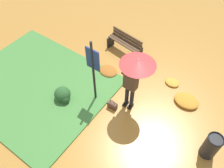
# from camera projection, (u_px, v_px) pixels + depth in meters

# --- Properties ---
(ground_plane) EXTENTS (18.00, 18.00, 0.00)m
(ground_plane) POSITION_uv_depth(u_px,v_px,m) (131.00, 108.00, 7.14)
(ground_plane) COLOR #B27A33
(grass_verge) EXTENTS (4.80, 4.00, 0.05)m
(grass_verge) POSITION_uv_depth(u_px,v_px,m) (36.00, 85.00, 7.71)
(grass_verge) COLOR #47843D
(grass_verge) RESTS_ON ground_plane
(person_with_umbrella) EXTENTS (0.96, 0.96, 2.04)m
(person_with_umbrella) POSITION_uv_depth(u_px,v_px,m) (135.00, 72.00, 6.01)
(person_with_umbrella) COLOR black
(person_with_umbrella) RESTS_ON ground_plane
(info_sign_post) EXTENTS (0.44, 0.07, 2.30)m
(info_sign_post) POSITION_uv_depth(u_px,v_px,m) (93.00, 66.00, 6.29)
(info_sign_post) COLOR black
(info_sign_post) RESTS_ON ground_plane
(handbag) EXTENTS (0.30, 0.15, 0.37)m
(handbag) POSITION_uv_depth(u_px,v_px,m) (112.00, 105.00, 7.05)
(handbag) COLOR #4C3323
(handbag) RESTS_ON ground_plane
(park_bench) EXTENTS (1.40, 0.57, 0.75)m
(park_bench) POSITION_uv_depth(u_px,v_px,m) (125.00, 43.00, 8.52)
(park_bench) COLOR black
(park_bench) RESTS_ON ground_plane
(trash_bin) EXTENTS (0.42, 0.42, 0.83)m
(trash_bin) POSITION_uv_depth(u_px,v_px,m) (211.00, 146.00, 5.87)
(trash_bin) COLOR black
(trash_bin) RESTS_ON ground_plane
(shrub_cluster) EXTENTS (0.56, 0.51, 0.46)m
(shrub_cluster) POSITION_uv_depth(u_px,v_px,m) (63.00, 95.00, 7.19)
(shrub_cluster) COLOR #285628
(shrub_cluster) RESTS_ON ground_plane
(leaf_pile_near_person) EXTENTS (0.67, 0.54, 0.15)m
(leaf_pile_near_person) POSITION_uv_depth(u_px,v_px,m) (108.00, 71.00, 8.06)
(leaf_pile_near_person) COLOR #A86023
(leaf_pile_near_person) RESTS_ON ground_plane
(leaf_pile_by_bench) EXTENTS (0.48, 0.38, 0.11)m
(leaf_pile_by_bench) POSITION_uv_depth(u_px,v_px,m) (172.00, 82.00, 7.74)
(leaf_pile_by_bench) COLOR gold
(leaf_pile_by_bench) RESTS_ON ground_plane
(leaf_pile_far_path) EXTENTS (0.78, 0.62, 0.17)m
(leaf_pile_far_path) POSITION_uv_depth(u_px,v_px,m) (186.00, 101.00, 7.21)
(leaf_pile_far_path) COLOR #C68428
(leaf_pile_far_path) RESTS_ON ground_plane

